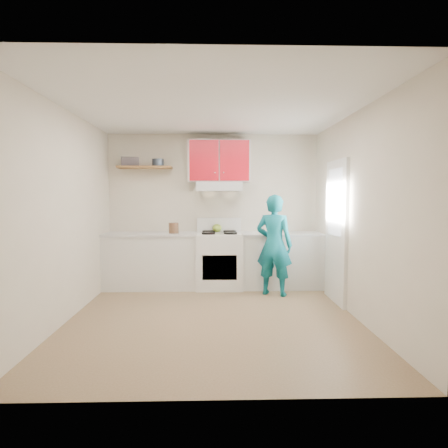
{
  "coord_description": "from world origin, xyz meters",
  "views": [
    {
      "loc": [
        0.01,
        -4.6,
        1.54
      ],
      "look_at": [
        0.15,
        0.55,
        1.15
      ],
      "focal_mm": 29.88,
      "sensor_mm": 36.0,
      "label": 1
    }
  ],
  "objects_px": {
    "tin": "(158,163)",
    "crock": "(174,229)",
    "kettle": "(217,228)",
    "person": "(274,245)",
    "stove": "(219,260)"
  },
  "relations": [
    {
      "from": "stove",
      "to": "tin",
      "type": "height_order",
      "value": "tin"
    },
    {
      "from": "tin",
      "to": "kettle",
      "type": "xyz_separation_m",
      "value": [
        0.99,
        0.03,
        -1.11
      ]
    },
    {
      "from": "person",
      "to": "tin",
      "type": "bearing_deg",
      "value": 6.26
    },
    {
      "from": "crock",
      "to": "person",
      "type": "height_order",
      "value": "person"
    },
    {
      "from": "stove",
      "to": "crock",
      "type": "distance_m",
      "value": 0.93
    },
    {
      "from": "person",
      "to": "crock",
      "type": "bearing_deg",
      "value": 8.45
    },
    {
      "from": "tin",
      "to": "crock",
      "type": "height_order",
      "value": "tin"
    },
    {
      "from": "kettle",
      "to": "person",
      "type": "height_order",
      "value": "person"
    },
    {
      "from": "tin",
      "to": "crock",
      "type": "bearing_deg",
      "value": -30.29
    },
    {
      "from": "stove",
      "to": "person",
      "type": "xyz_separation_m",
      "value": [
        0.84,
        -0.48,
        0.32
      ]
    },
    {
      "from": "stove",
      "to": "kettle",
      "type": "bearing_deg",
      "value": 102.3
    },
    {
      "from": "tin",
      "to": "kettle",
      "type": "distance_m",
      "value": 1.48
    },
    {
      "from": "crock",
      "to": "person",
      "type": "distance_m",
      "value": 1.68
    },
    {
      "from": "tin",
      "to": "kettle",
      "type": "relative_size",
      "value": 1.19
    },
    {
      "from": "stove",
      "to": "tin",
      "type": "relative_size",
      "value": 4.74
    }
  ]
}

